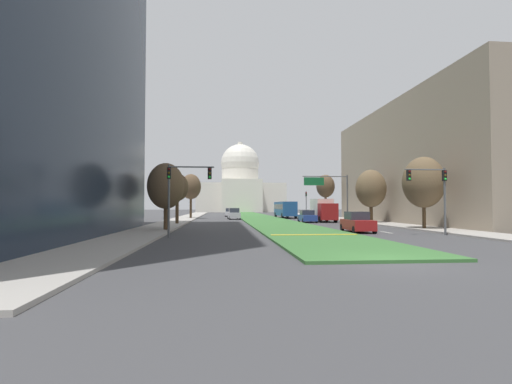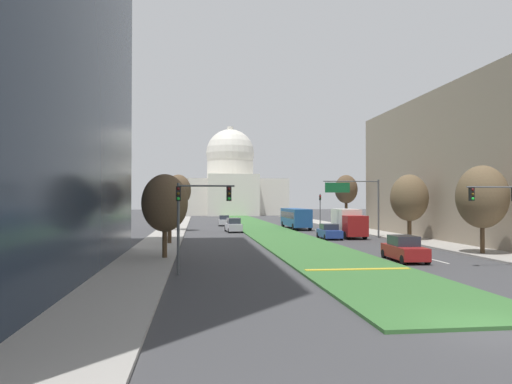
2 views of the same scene
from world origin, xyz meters
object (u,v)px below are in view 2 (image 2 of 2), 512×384
Objects in this scene: street_tree_left_near at (165,203)px; street_tree_right_near at (482,197)px; street_tree_right_mid at (409,198)px; traffic_light_near_right at (502,207)px; sedan_far_horizon at (224,221)px; traffic_light_near_left at (193,208)px; street_tree_left_far at (178,191)px; street_tree_right_far at (346,190)px; street_tree_left_mid at (170,198)px; sedan_lead_stopped at (404,249)px; sedan_midblock at (329,232)px; capitol_building at (230,184)px; city_bus at (295,217)px; sedan_distant at (233,226)px; box_truck_delivery at (348,223)px; overhead_guide_sign at (357,196)px; traffic_light_far_right at (320,206)px.

street_tree_left_near is 0.88× the size of street_tree_right_near.
traffic_light_near_right is at bearing -98.15° from street_tree_right_mid.
traffic_light_near_left is at bearing -95.17° from sedan_far_horizon.
traffic_light_near_left is 0.75× the size of street_tree_right_near.
street_tree_right_far is at bearing 3.36° from street_tree_left_far.
street_tree_right_far is at bearing -32.18° from sedan_far_horizon.
street_tree_left_mid is 1.31× the size of sedan_lead_stopped.
street_tree_right_far is (21.75, 40.11, 1.94)m from traffic_light_near_left.
sedan_lead_stopped is at bearing -89.88° from sedan_midblock.
sedan_lead_stopped is (4.86, -105.90, -8.04)m from capitol_building.
street_tree_right_near reaches higher than traffic_light_near_right.
street_tree_left_near is (-11.69, -103.06, -4.85)m from capitol_building.
street_tree_right_mid is (22.00, 19.70, 0.65)m from traffic_light_near_left.
street_tree_left_mid is 0.56× the size of city_bus.
sedan_distant is (-16.82, -4.80, -4.88)m from street_tree_right_far.
box_truck_delivery is (17.01, 24.40, -2.12)m from traffic_light_near_left.
traffic_light_near_left reaches higher than sedan_distant.
sedan_distant is at bearing 107.05° from sedan_lead_stopped.
street_tree_right_near is 0.90× the size of street_tree_left_far.
street_tree_left_far reaches higher than sedan_far_horizon.
city_bus is (14.48, 41.35, -2.03)m from traffic_light_near_left.
capitol_building is at bearing 99.84° from street_tree_right_far.
sedan_far_horizon is (7.01, 32.27, -3.61)m from street_tree_left_mid.
street_tree_left_mid reaches higher than sedan_far_horizon.
street_tree_left_mid is (-0.33, 11.60, 0.40)m from street_tree_left_near.
sedan_distant is (-9.50, 12.23, 0.08)m from sedan_midblock.
overhead_guide_sign is at bearing 103.60° from street_tree_right_near.
capitol_building is 87.51m from sedan_midblock.
street_tree_left_near is at bearing -135.81° from sedan_midblock.
street_tree_left_far is at bearing -99.54° from capitol_building.
street_tree_left_mid is 0.96× the size of box_truck_delivery.
street_tree_right_near is at bearing -52.63° from street_tree_left_far.
traffic_light_far_right is at bearing 89.00° from traffic_light_near_right.
street_tree_right_mid is at bearing 2.51° from street_tree_left_mid.
sedan_lead_stopped is at bearing 16.14° from traffic_light_near_left.
street_tree_left_far is (0.02, 20.06, 1.08)m from street_tree_left_mid.
capitol_building reaches higher than sedan_lead_stopped.
traffic_light_near_left is 35.78m from sedan_distant.
street_tree_right_mid is (0.05, 12.86, -0.03)m from street_tree_right_near.
capitol_building is at bearing 95.45° from overhead_guide_sign.
capitol_building is 110.62m from traffic_light_near_left.
capitol_building is at bearing 80.46° from street_tree_left_far.
street_tree_left_far is (-21.62, 38.30, 1.69)m from traffic_light_near_right.
traffic_light_far_right is 0.68× the size of street_tree_left_far.
traffic_light_far_right is 24.98m from overhead_guide_sign.
street_tree_left_far is 1.70× the size of sedan_distant.
street_tree_left_mid is at bearing -126.86° from traffic_light_far_right.
sedan_midblock is (-7.51, 16.24, -3.69)m from street_tree_right_near.
street_tree_right_near is at bearing -90.23° from street_tree_right_mid.
street_tree_left_near is at bearing -152.25° from street_tree_right_mid.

